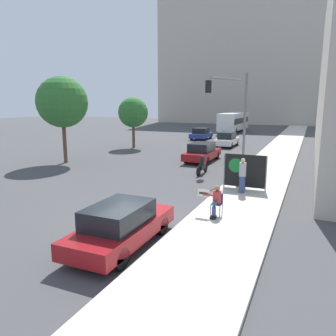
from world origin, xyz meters
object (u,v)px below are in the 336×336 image
Objects in this scene: seated_protester at (216,200)px; car_on_road_nearest at (202,152)px; parked_car_curbside at (121,225)px; motorcycle_on_road at (202,166)px; street_tree_near_curb at (62,102)px; car_on_road_midblock at (227,139)px; city_bus_on_road at (234,121)px; traffic_light_pole at (231,106)px; pedestrian_behind at (239,170)px; street_tree_midblock at (133,113)px; protest_banner at (244,171)px; car_on_road_distant at (201,134)px; jogger_on_sidewalk at (242,175)px.

seated_protester is 0.26× the size of car_on_road_nearest.
car_on_road_nearest reaches higher than parked_car_curbside.
street_tree_near_curb is (-10.92, -0.26, 4.04)m from motorcycle_on_road.
car_on_road_nearest is 1.04× the size of car_on_road_midblock.
city_bus_on_road is (-3.59, 26.84, 1.01)m from car_on_road_nearest.
car_on_road_nearest is (-2.85, 2.99, -3.58)m from traffic_light_pole.
pedestrian_behind is 0.33× the size of street_tree_midblock.
protest_banner is at bearing 74.55° from parked_car_curbside.
car_on_road_distant is at bearing 77.38° from street_tree_near_curb.
protest_banner is at bearing -106.72° from jogger_on_sidewalk.
parked_car_curbside is at bearing -104.06° from seated_protester.
parked_car_curbside is at bearing -83.66° from car_on_road_midblock.
protest_banner is 24.77m from car_on_road_distant.
car_on_road_nearest is at bearing -81.60° from jogger_on_sidewalk.
car_on_road_midblock is at bearing 118.20° from seated_protester.
street_tree_midblock reaches higher than car_on_road_midblock.
protest_banner is (0.37, -0.46, 0.08)m from pedestrian_behind.
city_bus_on_road reaches higher than motorcycle_on_road.
street_tree_midblock is at bearing 138.09° from motorcycle_on_road.
street_tree_near_curb reaches higher than traffic_light_pole.
street_tree_midblock is (-11.75, 7.81, -0.75)m from traffic_light_pole.
car_on_road_midblock is at bearing 96.34° from parked_car_curbside.
motorcycle_on_road is at bearing -71.21° from jogger_on_sidewalk.
pedestrian_behind is at bearing 128.54° from protest_banner.
car_on_road_nearest is at bearing -106.39° from pedestrian_behind.
seated_protester is at bearing -28.28° from street_tree_near_curb.
seated_protester is at bearing -69.67° from car_on_road_nearest.
jogger_on_sidewalk is at bearing -74.00° from car_on_road_midblock.
car_on_road_nearest is (-2.48, 15.94, 0.03)m from parked_car_curbside.
traffic_light_pole reaches higher than motorcycle_on_road.
car_on_road_midblock reaches higher than car_on_road_distant.
city_bus_on_road is (-6.44, 29.83, -2.57)m from traffic_light_pole.
car_on_road_nearest is 9.56m from car_on_road_midblock.
pedestrian_behind is at bearing -10.10° from street_tree_near_curb.
parked_car_curbside reaches higher than seated_protester.
street_tree_near_curb is at bearing -178.63° from motorcycle_on_road.
protest_banner is 35.52m from city_bus_on_road.
car_on_road_nearest is (-4.83, 8.50, -0.29)m from jogger_on_sidewalk.
seated_protester is at bearing 44.04° from pedestrian_behind.
protest_banner is at bearing -66.75° from car_on_road_distant.
seated_protester is 4.62m from protest_banner.
car_on_road_nearest is 27.10m from city_bus_on_road.
street_tree_near_curb reaches higher than jogger_on_sidewalk.
jogger_on_sidewalk is 9.78m from car_on_road_nearest.
pedestrian_behind is at bearing -69.89° from traffic_light_pole.
car_on_road_midblock is 2.13× the size of motorcycle_on_road.
motorcycle_on_road is at bearing -80.83° from city_bus_on_road.
traffic_light_pole reaches higher than car_on_road_midblock.
jogger_on_sidewalk is 1.35m from pedestrian_behind.
city_bus_on_road is at bearing 79.48° from street_tree_near_curb.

